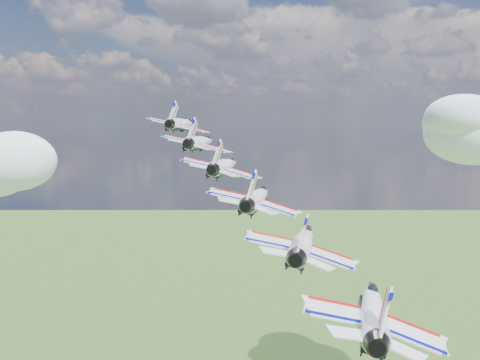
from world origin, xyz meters
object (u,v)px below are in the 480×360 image
at_px(jet_0, 182,124).
at_px(jet_2, 225,165).
at_px(jet_3, 257,197).
at_px(jet_5, 373,309).
at_px(jet_1, 201,142).
at_px(jet_4, 303,242).

xyz_separation_m(jet_0, jet_2, (18.05, -17.20, -6.01)).
bearing_deg(jet_0, jet_3, -57.88).
xyz_separation_m(jet_0, jet_3, (27.08, -25.80, -9.01)).
height_order(jet_0, jet_5, jet_0).
bearing_deg(jet_1, jet_0, 122.12).
xyz_separation_m(jet_0, jet_1, (9.03, -8.60, -3.00)).
distance_m(jet_1, jet_3, 25.65).
bearing_deg(jet_5, jet_0, 122.12).
bearing_deg(jet_2, jet_0, 122.12).
distance_m(jet_1, jet_2, 12.82).
bearing_deg(jet_0, jet_4, -57.88).
height_order(jet_0, jet_3, jet_0).
relative_size(jet_1, jet_5, 1.00).
distance_m(jet_0, jet_1, 12.82).
bearing_deg(jet_1, jet_2, -57.88).
bearing_deg(jet_0, jet_1, -57.88).
distance_m(jet_0, jet_2, 25.65).
height_order(jet_3, jet_5, jet_3).
distance_m(jet_1, jet_4, 38.47).
bearing_deg(jet_3, jet_1, 122.12).
xyz_separation_m(jet_1, jet_3, (18.05, -17.20, -6.01)).
height_order(jet_2, jet_3, jet_2).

